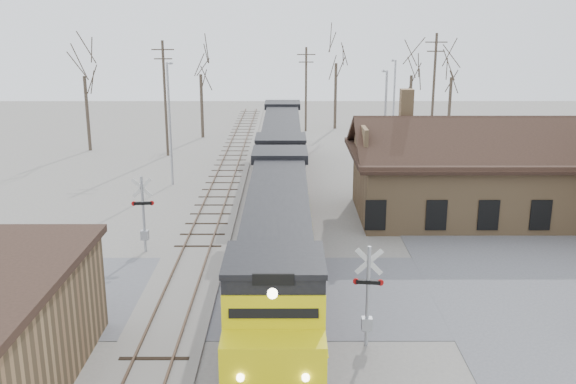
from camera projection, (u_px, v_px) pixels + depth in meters
name	position (u px, v px, depth m)	size (l,w,h in m)	color
ground	(278.00, 294.00, 29.47)	(140.00, 140.00, 0.00)	gray
road	(278.00, 293.00, 29.46)	(60.00, 9.00, 0.03)	#59595E
track_main	(281.00, 202.00, 43.92)	(3.40, 90.00, 0.24)	gray
track_siding	(215.00, 202.00, 43.91)	(3.40, 90.00, 0.24)	gray
depot	(470.00, 179.00, 40.43)	(15.20, 9.31, 7.90)	#99774F
locomotive_lead	(278.00, 245.00, 28.46)	(3.23, 21.62, 4.80)	black
locomotive_trailing	(282.00, 148.00, 49.58)	(3.23, 21.62, 4.55)	black
crossbuck_near	(368.00, 300.00, 24.35)	(1.16, 0.31, 4.07)	#A5A8AD
crossbuck_far	(144.00, 217.00, 34.26)	(1.20, 0.32, 4.20)	#A5A8AD
streetlight_a	(170.00, 117.00, 47.46)	(0.25, 2.04, 9.13)	#A5A8AD
streetlight_b	(385.00, 117.00, 50.37)	(0.25, 2.04, 8.33)	#A5A8AD
streetlight_c	(394.00, 99.00, 61.06)	(0.25, 2.04, 8.42)	#A5A8AD
utility_pole_a	(165.00, 97.00, 57.48)	(2.00, 0.24, 10.32)	#382D23
utility_pole_b	(306.00, 88.00, 70.20)	(2.00, 0.24, 9.17)	#382D23
utility_pole_c	(433.00, 92.00, 58.42)	(2.00, 0.24, 10.92)	#382D23
tree_a	(83.00, 63.00, 59.03)	(4.68, 4.68, 11.45)	#382D23
tree_b	(200.00, 64.00, 65.81)	(4.39, 4.39, 10.75)	#382D23
tree_c	(336.00, 52.00, 70.87)	(4.89, 4.89, 11.98)	#382D23
tree_d	(412.00, 65.00, 67.37)	(4.23, 4.23, 10.36)	#382D23
tree_e	(452.00, 67.00, 65.17)	(4.23, 4.23, 10.37)	#382D23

